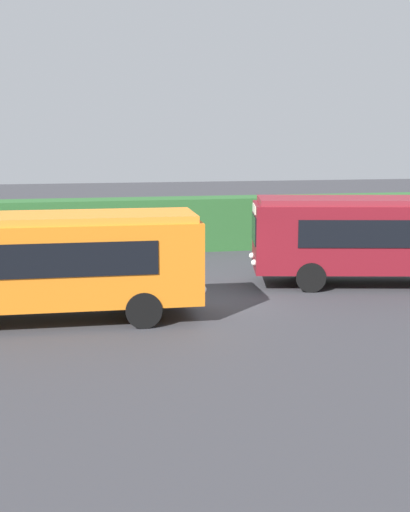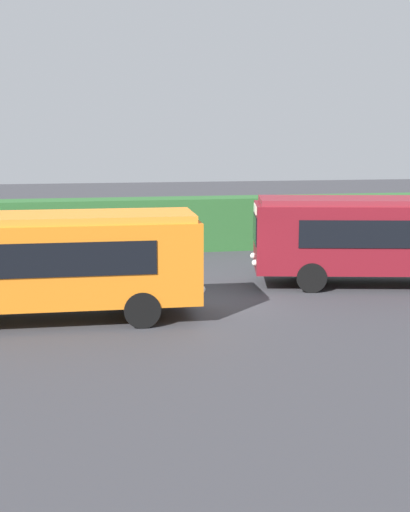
{
  "view_description": "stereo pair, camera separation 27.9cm",
  "coord_description": "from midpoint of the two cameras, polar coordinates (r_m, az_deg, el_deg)",
  "views": [
    {
      "loc": [
        -3.74,
        -20.06,
        5.27
      ],
      "look_at": [
        0.13,
        0.53,
        1.44
      ],
      "focal_mm": 47.98,
      "sensor_mm": 36.0,
      "label": 1
    },
    {
      "loc": [
        -3.47,
        -20.11,
        5.27
      ],
      "look_at": [
        0.13,
        0.53,
        1.44
      ],
      "focal_mm": 47.98,
      "sensor_mm": 36.0,
      "label": 2
    }
  ],
  "objects": [
    {
      "name": "bus_orange",
      "position": [
        19.51,
        -13.88,
        -0.33
      ],
      "size": [
        8.98,
        2.66,
        3.02
      ],
      "rotation": [
        0.0,
        0.0,
        -0.02
      ],
      "color": "orange",
      "rests_on": "ground_plane"
    },
    {
      "name": "ground_plane",
      "position": [
        21.08,
        -0.45,
        -4.12
      ],
      "size": [
        103.23,
        103.23,
        0.0
      ],
      "primitive_type": "plane",
      "color": "#38383D"
    },
    {
      "name": "bus_maroon",
      "position": [
        24.36,
        15.11,
        1.72
      ],
      "size": [
        9.9,
        4.22,
        3.04
      ],
      "rotation": [
        0.0,
        0.0,
        2.95
      ],
      "color": "maroon",
      "rests_on": "ground_plane"
    },
    {
      "name": "hedge_row",
      "position": [
        30.65,
        -3.79,
        2.65
      ],
      "size": [
        63.61,
        1.67,
        2.34
      ],
      "primitive_type": "cube",
      "color": "#2C602D",
      "rests_on": "ground_plane"
    }
  ]
}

